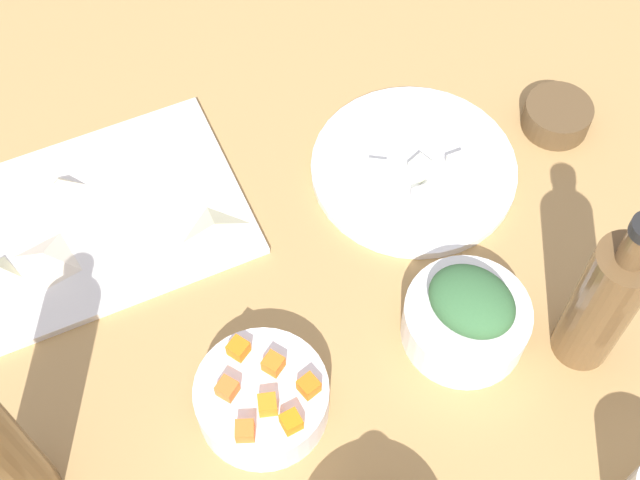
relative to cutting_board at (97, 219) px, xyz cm
name	(u,v)px	position (x,y,z in cm)	size (l,w,h in cm)	color
tabletop	(320,269)	(-21.93, 14.89, -2.00)	(190.00, 190.00, 3.00)	#A8814B
cutting_board	(97,219)	(0.00, 0.00, 0.00)	(33.38, 24.43, 1.00)	silver
plate_tofu	(414,168)	(-37.19, 7.28, 0.10)	(24.73, 24.73, 1.20)	white
bowl_greens	(465,322)	(-32.91, 28.71, 2.10)	(13.36, 13.36, 5.20)	white
bowl_carrots	(262,399)	(-10.06, 28.69, 2.04)	(13.50, 13.50, 5.07)	white
bowl_small_side	(557,116)	(-56.49, 7.47, 1.28)	(8.29, 8.29, 3.55)	brown
bottle_1	(604,302)	(-43.92, 34.72, 9.44)	(6.17, 6.17, 24.01)	brown
carrot_cube_0	(227,389)	(-6.96, 27.74, 5.47)	(1.80, 1.80, 1.80)	orange
carrot_cube_1	(267,405)	(-10.02, 30.76, 5.47)	(1.80, 1.80, 1.80)	orange
carrot_cube_2	(273,364)	(-12.03, 26.99, 5.47)	(1.80, 1.80, 1.80)	orange
carrot_cube_3	(245,431)	(-7.12, 32.40, 5.47)	(1.80, 1.80, 1.80)	orange
carrot_cube_4	(238,349)	(-9.38, 24.13, 5.47)	(1.80, 1.80, 1.80)	orange
carrot_cube_5	(309,386)	(-14.41, 30.48, 5.47)	(1.80, 1.80, 1.80)	orange
carrot_cube_6	(291,422)	(-11.52, 33.22, 5.47)	(1.80, 1.80, 1.80)	orange
chopped_greens_mound	(472,301)	(-32.91, 28.71, 6.84)	(9.32, 7.72, 4.27)	#356337
tofu_cube_0	(420,169)	(-37.24, 8.67, 1.80)	(2.20, 2.20, 2.20)	#EBF6CA
tofu_cube_1	(423,198)	(-35.73, 12.63, 1.80)	(2.20, 2.20, 2.20)	white
tofu_cube_2	(377,172)	(-32.28, 7.17, 1.80)	(2.20, 2.20, 2.20)	white
tofu_cube_3	(458,165)	(-41.59, 9.86, 1.80)	(2.20, 2.20, 2.20)	white
dumpling_1	(45,258)	(6.60, 4.00, 1.63)	(5.90, 5.83, 2.26)	beige
dumpling_2	(61,186)	(2.62, -4.64, 1.93)	(4.07, 3.70, 2.87)	beige
dumpling_3	(216,229)	(-12.19, 7.40, 1.55)	(5.95, 5.56, 2.10)	beige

